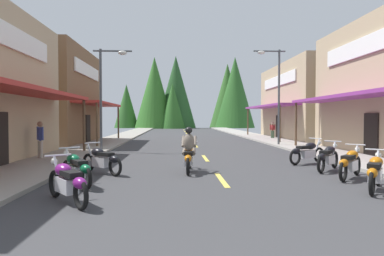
# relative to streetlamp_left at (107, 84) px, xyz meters

# --- Properties ---
(ground) EXTENTS (10.16, 76.31, 0.10)m
(ground) POSITION_rel_streetlamp_left_xyz_m (5.14, 5.49, -3.79)
(ground) COLOR #38383A
(sidewalk_left) EXTENTS (2.77, 76.31, 0.12)m
(sidewalk_left) POSITION_rel_streetlamp_left_xyz_m (-1.33, 5.49, -3.68)
(sidewalk_left) COLOR gray
(sidewalk_left) RESTS_ON ground
(sidewalk_right) EXTENTS (2.77, 76.31, 0.12)m
(sidewalk_right) POSITION_rel_streetlamp_left_xyz_m (11.61, 5.49, -3.68)
(sidewalk_right) COLOR #9E9991
(sidewalk_right) RESTS_ON ground
(centerline_dashes) EXTENTS (0.16, 51.31, 0.01)m
(centerline_dashes) POSITION_rel_streetlamp_left_xyz_m (5.14, 9.25, -3.73)
(centerline_dashes) COLOR #E0C64C
(centerline_dashes) RESTS_ON ground
(storefront_left_far) EXTENTS (10.70, 9.35, 6.86)m
(storefront_left_far) POSITION_rel_streetlamp_left_xyz_m (-7.13, 6.44, -0.31)
(storefront_left_far) COLOR brown
(storefront_left_far) RESTS_ON ground
(storefront_right_far) EXTENTS (9.75, 12.40, 6.63)m
(storefront_right_far) POSITION_rel_streetlamp_left_xyz_m (16.94, 10.81, -0.42)
(storefront_right_far) COLOR tan
(storefront_right_far) RESTS_ON ground
(streetlamp_left) EXTENTS (2.12, 0.30, 5.66)m
(streetlamp_left) POSITION_rel_streetlamp_left_xyz_m (0.00, 0.00, 0.00)
(streetlamp_left) COLOR #474C51
(streetlamp_left) RESTS_ON ground
(streetlamp_right) EXTENTS (2.12, 0.30, 6.37)m
(streetlamp_right) POSITION_rel_streetlamp_left_xyz_m (10.31, 3.19, 0.40)
(streetlamp_right) COLOR #474C51
(streetlamp_right) RESTS_ON ground
(motorcycle_parked_right_1) EXTENTS (1.35, 1.78, 1.04)m
(motorcycle_parked_right_1) POSITION_rel_streetlamp_left_xyz_m (8.89, -10.48, -3.25)
(motorcycle_parked_right_1) COLOR black
(motorcycle_parked_right_1) RESTS_ON ground
(motorcycle_parked_right_2) EXTENTS (1.53, 1.64, 1.04)m
(motorcycle_parked_right_2) POSITION_rel_streetlamp_left_xyz_m (9.14, -8.75, -3.25)
(motorcycle_parked_right_2) COLOR black
(motorcycle_parked_right_2) RESTS_ON ground
(motorcycle_parked_right_3) EXTENTS (1.51, 1.65, 1.04)m
(motorcycle_parked_right_3) POSITION_rel_streetlamp_left_xyz_m (9.16, -7.19, -3.25)
(motorcycle_parked_right_3) COLOR black
(motorcycle_parked_right_3) RESTS_ON ground
(motorcycle_parked_right_4) EXTENTS (1.90, 1.17, 1.04)m
(motorcycle_parked_right_4) POSITION_rel_streetlamp_left_xyz_m (9.13, -5.38, -3.25)
(motorcycle_parked_right_4) COLOR black
(motorcycle_parked_right_4) RESTS_ON ground
(motorcycle_parked_left_0) EXTENTS (1.40, 1.75, 1.04)m
(motorcycle_parked_left_0) POSITION_rel_streetlamp_left_xyz_m (1.37, -11.40, -3.25)
(motorcycle_parked_left_0) COLOR black
(motorcycle_parked_left_0) RESTS_ON ground
(motorcycle_parked_left_1) EXTENTS (1.33, 1.80, 1.04)m
(motorcycle_parked_left_1) POSITION_rel_streetlamp_left_xyz_m (1.01, -9.46, -3.25)
(motorcycle_parked_left_1) COLOR black
(motorcycle_parked_left_1) RESTS_ON ground
(motorcycle_parked_left_2) EXTENTS (1.64, 1.53, 1.04)m
(motorcycle_parked_left_2) POSITION_rel_streetlamp_left_xyz_m (1.29, -7.50, -3.25)
(motorcycle_parked_left_2) COLOR black
(motorcycle_parked_left_2) RESTS_ON ground
(rider_cruising_lead) EXTENTS (0.61, 2.14, 1.57)m
(rider_cruising_lead) POSITION_rel_streetlamp_left_xyz_m (4.21, -7.24, -3.08)
(rider_cruising_lead) COLOR black
(rider_cruising_lead) RESTS_ON ground
(pedestrian_by_shop) EXTENTS (0.42, 0.48, 1.53)m
(pedestrian_by_shop) POSITION_rel_streetlamp_left_xyz_m (12.26, 10.18, -2.86)
(pedestrian_by_shop) COLOR #3F593F
(pedestrian_by_shop) RESTS_ON ground
(pedestrian_browsing) EXTENTS (0.44, 0.44, 1.72)m
(pedestrian_browsing) POSITION_rel_streetlamp_left_xyz_m (-2.16, -3.79, -2.74)
(pedestrian_browsing) COLOR #B2A599
(pedestrian_browsing) RESTS_ON ground
(treeline_backdrop) EXTENTS (26.47, 12.67, 13.44)m
(treeline_backdrop) POSITION_rel_streetlamp_left_xyz_m (7.33, 44.90, 2.57)
(treeline_backdrop) COLOR #2F6623
(treeline_backdrop) RESTS_ON ground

